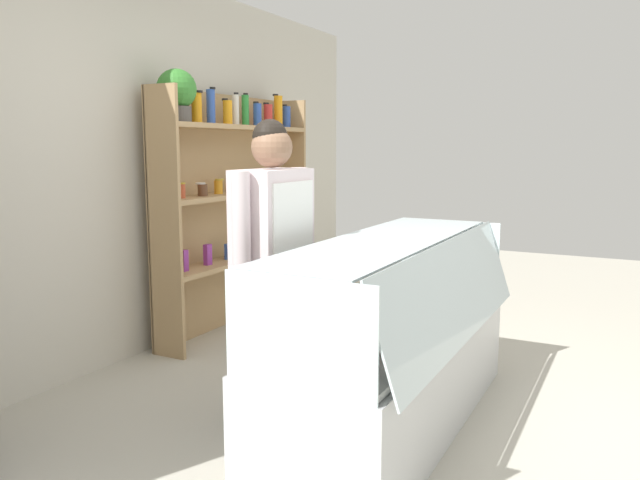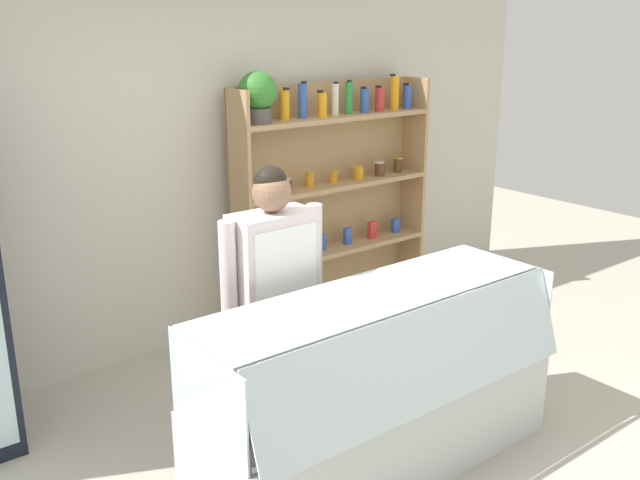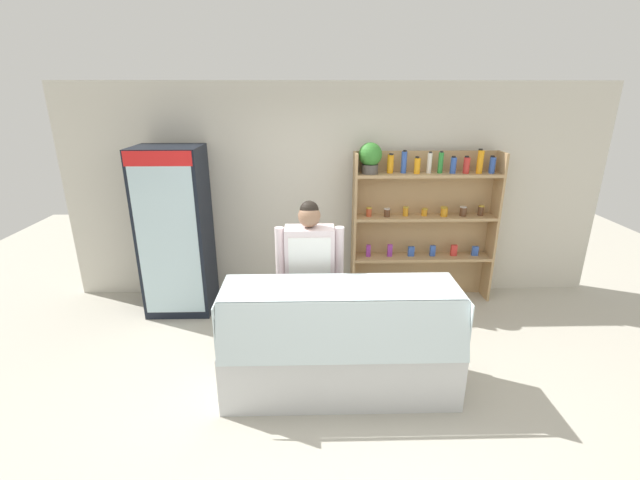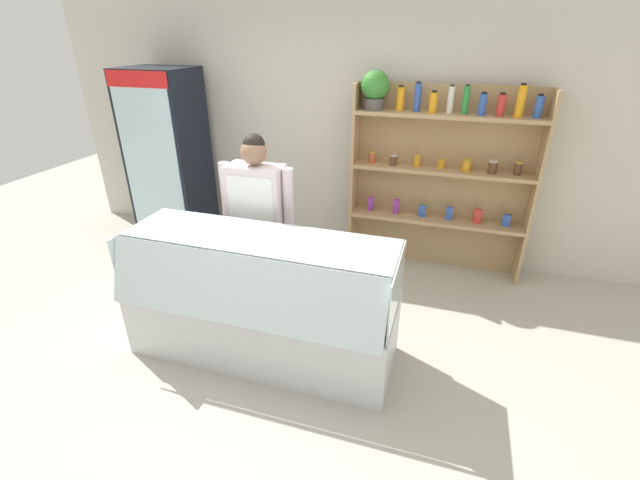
{
  "view_description": "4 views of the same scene",
  "coord_description": "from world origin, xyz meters",
  "px_view_note": "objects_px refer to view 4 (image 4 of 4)",
  "views": [
    {
      "loc": [
        -3.08,
        -1.1,
        1.48
      ],
      "look_at": [
        -0.14,
        0.44,
        0.98
      ],
      "focal_mm": 35.0,
      "sensor_mm": 36.0,
      "label": 1
    },
    {
      "loc": [
        -2.41,
        -2.45,
        2.35
      ],
      "look_at": [
        -0.11,
        0.49,
        1.2
      ],
      "focal_mm": 40.0,
      "sensor_mm": 36.0,
      "label": 2
    },
    {
      "loc": [
        -0.34,
        -3.23,
        2.58
      ],
      "look_at": [
        -0.24,
        0.58,
        1.25
      ],
      "focal_mm": 24.0,
      "sensor_mm": 36.0,
      "label": 3
    },
    {
      "loc": [
        1.17,
        -2.45,
        2.35
      ],
      "look_at": [
        0.26,
        0.46,
        0.85
      ],
      "focal_mm": 24.0,
      "sensor_mm": 36.0,
      "label": 4
    }
  ],
  "objects_px": {
    "deli_display_case": "(262,319)",
    "drinks_fridge": "(169,160)",
    "shelving_unit": "(433,163)",
    "shop_clerk": "(258,212)"
  },
  "relations": [
    {
      "from": "shelving_unit",
      "to": "drinks_fridge",
      "type": "bearing_deg",
      "value": -175.23
    },
    {
      "from": "drinks_fridge",
      "to": "shop_clerk",
      "type": "height_order",
      "value": "drinks_fridge"
    },
    {
      "from": "shelving_unit",
      "to": "deli_display_case",
      "type": "xyz_separation_m",
      "value": [
        -1.09,
        -1.85,
        -0.84
      ]
    },
    {
      "from": "shop_clerk",
      "to": "drinks_fridge",
      "type": "bearing_deg",
      "value": 147.08
    },
    {
      "from": "drinks_fridge",
      "to": "deli_display_case",
      "type": "height_order",
      "value": "drinks_fridge"
    },
    {
      "from": "deli_display_case",
      "to": "shelving_unit",
      "type": "bearing_deg",
      "value": 59.5
    },
    {
      "from": "deli_display_case",
      "to": "shop_clerk",
      "type": "relative_size",
      "value": 1.27
    },
    {
      "from": "shelving_unit",
      "to": "shop_clerk",
      "type": "height_order",
      "value": "shelving_unit"
    },
    {
      "from": "drinks_fridge",
      "to": "shelving_unit",
      "type": "bearing_deg",
      "value": 4.77
    },
    {
      "from": "deli_display_case",
      "to": "drinks_fridge",
      "type": "bearing_deg",
      "value": 139.03
    }
  ]
}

